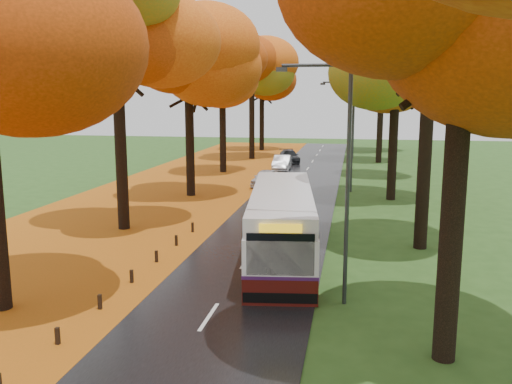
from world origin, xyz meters
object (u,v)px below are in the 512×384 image
(car_silver, at_px, (282,163))
(streetlamp_near, at_px, (340,165))
(car_dark, at_px, (289,156))
(bus, at_px, (282,223))
(streetlamp_mid, at_px, (349,127))
(car_white, at_px, (265,178))
(streetlamp_far, at_px, (352,116))

(car_silver, bearing_deg, streetlamp_near, -80.94)
(car_dark, bearing_deg, bus, -99.82)
(bus, height_order, car_dark, bus)
(streetlamp_mid, distance_m, car_white, 7.58)
(streetlamp_near, relative_size, bus, 0.70)
(streetlamp_mid, height_order, car_white, streetlamp_mid)
(streetlamp_mid, xyz_separation_m, bus, (-2.54, -17.22, -3.13))
(streetlamp_near, distance_m, car_white, 24.38)
(streetlamp_mid, bearing_deg, car_silver, 121.16)
(car_silver, bearing_deg, bus, -84.22)
(streetlamp_far, relative_size, bus, 0.70)
(streetlamp_far, height_order, car_silver, streetlamp_far)
(streetlamp_far, bearing_deg, streetlamp_mid, -90.00)
(streetlamp_near, height_order, streetlamp_far, same)
(streetlamp_near, height_order, bus, streetlamp_near)
(streetlamp_mid, bearing_deg, car_dark, 110.84)
(car_white, height_order, car_silver, car_silver)
(streetlamp_near, xyz_separation_m, streetlamp_mid, (0.00, 22.00, 0.00))
(streetlamp_mid, distance_m, bus, 17.69)
(car_silver, height_order, car_dark, car_silver)
(streetlamp_near, relative_size, car_silver, 1.87)
(streetlamp_mid, relative_size, car_dark, 1.82)
(car_silver, distance_m, car_dark, 6.26)
(car_dark, bearing_deg, car_white, -106.18)
(streetlamp_near, bearing_deg, car_dark, 99.28)
(car_white, relative_size, car_silver, 0.87)
(car_white, distance_m, car_dark, 15.33)
(streetlamp_far, xyz_separation_m, car_silver, (-6.22, -11.72, -3.97))
(car_white, relative_size, car_dark, 0.85)
(car_silver, bearing_deg, streetlamp_mid, -60.68)
(streetlamp_far, bearing_deg, streetlamp_near, -90.00)
(streetlamp_near, relative_size, streetlamp_far, 1.00)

